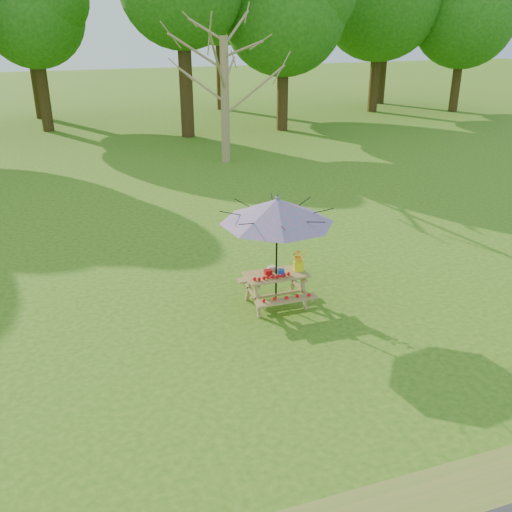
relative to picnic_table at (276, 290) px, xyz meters
name	(u,v)px	position (x,y,z in m)	size (l,w,h in m)	color
ground	(48,437)	(-4.31, -2.59, -0.33)	(120.00, 120.00, 0.00)	#336312
picnic_table	(276,290)	(0.00, 0.00, 0.00)	(1.20, 1.32, 0.67)	#9B7646
patio_umbrella	(277,211)	(0.00, 0.00, 1.62)	(2.62, 2.62, 2.25)	black
produce_bins	(275,271)	(-0.03, 0.01, 0.40)	(0.36, 0.46, 0.13)	#B30E0F
tomatoes_row	(272,277)	(-0.15, -0.18, 0.38)	(0.77, 0.13, 0.07)	red
flower_bucket	(299,259)	(0.48, 0.02, 0.59)	(0.33, 0.31, 0.46)	#FDFF0D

